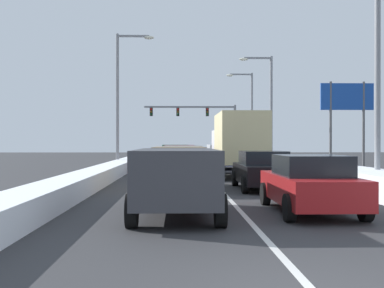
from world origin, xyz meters
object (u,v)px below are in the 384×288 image
(street_lamp_right_far, at_px, (248,109))
(sedan_red_right_lane_nearest, at_px, (310,183))
(suv_charcoal_center_lane_nearest, at_px, (177,175))
(suv_maroon_center_lane_fourth, at_px, (179,155))
(street_lamp_left_mid, at_px, (122,89))
(sedan_black_right_lane_second, at_px, (262,170))
(box_truck_right_lane_third, at_px, (238,141))
(sedan_navy_right_lane_fourth, at_px, (229,158))
(suv_gray_center_lane_third, at_px, (182,158))
(suv_green_center_lane_fifth, at_px, (176,153))
(street_lamp_right_near, at_px, (368,60))
(street_lamp_right_mid, at_px, (267,101))
(suv_silver_right_lane_fifth, at_px, (220,152))
(suv_tan_center_lane_second, at_px, (179,163))
(traffic_light_gantry, at_px, (203,118))
(roadside_sign_right, at_px, (347,106))

(street_lamp_right_far, bearing_deg, sedan_red_right_lane_nearest, -95.69)
(suv_charcoal_center_lane_nearest, distance_m, suv_maroon_center_lane_fourth, 19.85)
(suv_charcoal_center_lane_nearest, relative_size, street_lamp_left_mid, 0.52)
(sedan_black_right_lane_second, height_order, box_truck_right_lane_third, box_truck_right_lane_third)
(sedan_navy_right_lane_fourth, bearing_deg, suv_gray_center_lane_third, -113.04)
(suv_green_center_lane_fifth, xyz_separation_m, street_lamp_right_near, (7.36, -20.00, 3.93))
(street_lamp_right_near, relative_size, street_lamp_right_mid, 0.95)
(suv_gray_center_lane_third, height_order, suv_green_center_lane_fifth, same)
(box_truck_right_lane_third, xyz_separation_m, street_lamp_right_near, (3.93, -8.03, 3.05))
(street_lamp_right_mid, relative_size, street_lamp_left_mid, 0.93)
(suv_charcoal_center_lane_nearest, height_order, suv_green_center_lane_fifth, same)
(sedan_red_right_lane_nearest, relative_size, box_truck_right_lane_third, 0.62)
(suv_green_center_lane_fifth, bearing_deg, box_truck_right_lane_third, -74.01)
(suv_green_center_lane_fifth, bearing_deg, sedan_black_right_lane_second, -79.68)
(street_lamp_left_mid, bearing_deg, suv_gray_center_lane_third, -62.55)
(suv_charcoal_center_lane_nearest, bearing_deg, suv_silver_right_lane_fifth, 82.92)
(suv_tan_center_lane_second, relative_size, street_lamp_right_mid, 0.56)
(suv_green_center_lane_fifth, distance_m, street_lamp_right_far, 13.37)
(street_lamp_right_mid, bearing_deg, sedan_black_right_lane_second, -100.85)
(sedan_red_right_lane_nearest, height_order, sedan_black_right_lane_second, same)
(suv_silver_right_lane_fifth, xyz_separation_m, traffic_light_gantry, (-0.67, 15.40, 3.71))
(roadside_sign_right, bearing_deg, street_lamp_right_far, 98.99)
(sedan_black_right_lane_second, relative_size, sedan_navy_right_lane_fourth, 1.00)
(suv_green_center_lane_fifth, xyz_separation_m, street_lamp_left_mid, (-3.71, -4.19, 4.51))
(traffic_light_gantry, bearing_deg, sedan_red_right_lane_nearest, -89.20)
(suv_charcoal_center_lane_nearest, bearing_deg, sedan_red_right_lane_nearest, 8.31)
(suv_charcoal_center_lane_nearest, relative_size, street_lamp_right_near, 0.59)
(street_lamp_right_near, height_order, street_lamp_right_far, street_lamp_right_far)
(traffic_light_gantry, bearing_deg, roadside_sign_right, -75.00)
(suv_charcoal_center_lane_nearest, bearing_deg, sedan_navy_right_lane_fourth, 80.64)
(suv_silver_right_lane_fifth, distance_m, street_lamp_right_near, 23.26)
(suv_silver_right_lane_fifth, relative_size, suv_maroon_center_lane_fourth, 1.00)
(suv_maroon_center_lane_fourth, xyz_separation_m, street_lamp_left_mid, (-3.98, 1.98, 4.51))
(box_truck_right_lane_third, bearing_deg, street_lamp_right_mid, 72.79)
(sedan_black_right_lane_second, bearing_deg, suv_green_center_lane_fifth, 100.32)
(suv_silver_right_lane_fifth, relative_size, suv_charcoal_center_lane_nearest, 1.00)
(suv_tan_center_lane_second, xyz_separation_m, street_lamp_right_mid, (7.01, 19.08, 4.15))
(traffic_light_gantry, relative_size, roadside_sign_right, 1.93)
(suv_tan_center_lane_second, bearing_deg, sedan_red_right_lane_nearest, -62.97)
(suv_tan_center_lane_second, relative_size, suv_maroon_center_lane_fourth, 1.00)
(suv_maroon_center_lane_fourth, xyz_separation_m, suv_green_center_lane_fifth, (-0.27, 6.17, 0.00))
(traffic_light_gantry, relative_size, street_lamp_right_mid, 1.22)
(street_lamp_right_near, bearing_deg, roadside_sign_right, 74.62)
(street_lamp_right_near, relative_size, roadside_sign_right, 1.51)
(sedan_navy_right_lane_fourth, relative_size, street_lamp_right_near, 0.54)
(street_lamp_right_mid, bearing_deg, traffic_light_gantry, 103.30)
(suv_tan_center_lane_second, relative_size, suv_gray_center_lane_third, 1.00)
(suv_silver_right_lane_fifth, bearing_deg, sedan_navy_right_lane_fourth, -89.75)
(sedan_black_right_lane_second, relative_size, suv_maroon_center_lane_fourth, 0.92)
(sedan_red_right_lane_nearest, xyz_separation_m, sedan_navy_right_lane_fourth, (0.09, 21.26, 0.00))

